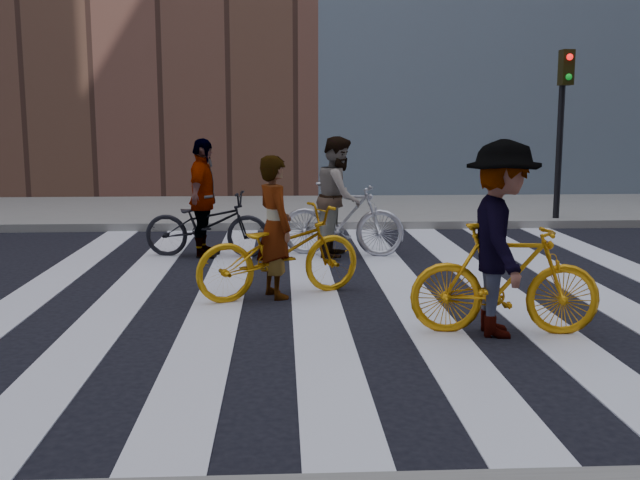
{
  "coord_description": "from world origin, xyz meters",
  "views": [
    {
      "loc": [
        -0.93,
        -8.77,
        2.03
      ],
      "look_at": [
        -0.46,
        0.3,
        0.57
      ],
      "focal_mm": 42.0,
      "sensor_mm": 36.0,
      "label": 1
    }
  ],
  "objects": [
    {
      "name": "bike_yellow_right",
      "position": [
        1.18,
        -1.93,
        0.54
      ],
      "size": [
        1.83,
        0.72,
        1.07
      ],
      "primitive_type": "imported",
      "rotation": [
        0.0,
        0.0,
        1.45
      ],
      "color": "orange",
      "rests_on": "ground"
    },
    {
      "name": "bike_yellow_left",
      "position": [
        -0.96,
        -0.28,
        0.53
      ],
      "size": [
        2.13,
        1.46,
        1.06
      ],
      "primitive_type": "imported",
      "rotation": [
        0.0,
        0.0,
        1.99
      ],
      "color": "#CC8A0B",
      "rests_on": "ground"
    },
    {
      "name": "rider_rear",
      "position": [
        -2.1,
        2.37,
        0.88
      ],
      "size": [
        0.55,
        1.08,
        1.77
      ],
      "primitive_type": "imported",
      "rotation": [
        0.0,
        0.0,
        1.45
      ],
      "color": "slate",
      "rests_on": "ground"
    },
    {
      "name": "traffic_signal",
      "position": [
        4.4,
        5.32,
        2.28
      ],
      "size": [
        0.22,
        0.42,
        3.33
      ],
      "color": "black",
      "rests_on": "ground"
    },
    {
      "name": "zebra_crosswalk",
      "position": [
        0.0,
        0.0,
        0.01
      ],
      "size": [
        8.25,
        10.0,
        0.01
      ],
      "color": "silver",
      "rests_on": "ground"
    },
    {
      "name": "sidewalk_far",
      "position": [
        0.0,
        7.5,
        0.07
      ],
      "size": [
        100.0,
        5.0,
        0.15
      ],
      "primitive_type": "cube",
      "color": "gray",
      "rests_on": "ground"
    },
    {
      "name": "bike_dark_rear",
      "position": [
        -2.05,
        2.37,
        0.49
      ],
      "size": [
        1.93,
        0.87,
        0.98
      ],
      "primitive_type": "imported",
      "rotation": [
        0.0,
        0.0,
        1.45
      ],
      "color": "black",
      "rests_on": "ground"
    },
    {
      "name": "rider_mid",
      "position": [
        -0.07,
        2.34,
        0.9
      ],
      "size": [
        0.86,
        1.0,
        1.79
      ],
      "primitive_type": "imported",
      "rotation": [
        0.0,
        0.0,
        1.34
      ],
      "color": "slate",
      "rests_on": "ground"
    },
    {
      "name": "rider_left",
      "position": [
        -1.01,
        -0.28,
        0.82
      ],
      "size": [
        0.6,
        0.71,
        1.64
      ],
      "primitive_type": "imported",
      "rotation": [
        0.0,
        0.0,
        1.99
      ],
      "color": "slate",
      "rests_on": "ground"
    },
    {
      "name": "ground",
      "position": [
        0.0,
        0.0,
        0.0
      ],
      "size": [
        100.0,
        100.0,
        0.0
      ],
      "primitive_type": "plane",
      "color": "black",
      "rests_on": "ground"
    },
    {
      "name": "bike_silver_mid",
      "position": [
        -0.02,
        2.34,
        0.56
      ],
      "size": [
        1.93,
        0.93,
        1.12
      ],
      "primitive_type": "imported",
      "rotation": [
        0.0,
        0.0,
        1.34
      ],
      "color": "#ADAEB7",
      "rests_on": "ground"
    },
    {
      "name": "rider_right",
      "position": [
        1.13,
        -1.93,
        0.93
      ],
      "size": [
        0.83,
        1.27,
        1.86
      ],
      "primitive_type": "imported",
      "rotation": [
        0.0,
        0.0,
        1.45
      ],
      "color": "slate",
      "rests_on": "ground"
    }
  ]
}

